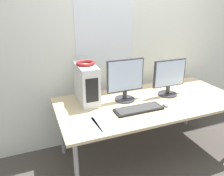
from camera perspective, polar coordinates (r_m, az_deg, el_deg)
wall_back at (r=2.77m, az=3.96°, el=13.59°), size 8.00×0.07×2.70m
desk at (r=2.45m, az=9.65°, el=-4.13°), size 2.00×0.95×0.72m
pc_tower at (r=2.32m, az=-6.72°, el=1.17°), size 0.18×0.42×0.41m
headphones at (r=2.26m, az=-6.97°, el=6.44°), size 0.19×0.19×0.03m
monitor_main at (r=2.33m, az=3.47°, el=2.19°), size 0.41×0.22×0.46m
monitor_right_near at (r=2.55m, az=14.70°, el=2.71°), size 0.40×0.22×0.42m
keyboard at (r=2.20m, az=6.96°, el=-5.48°), size 0.49×0.17×0.02m
mouse at (r=2.33m, az=13.80°, el=-4.25°), size 0.05×0.08×0.04m
cell_phone at (r=2.01m, az=-8.68°, el=-8.64°), size 0.09×0.15×0.01m
paper_sheet_left at (r=1.92m, az=-6.59°, el=-10.13°), size 0.21×0.30×0.00m
paper_sheet_front at (r=2.00m, az=-1.59°, el=-8.70°), size 0.23×0.31×0.00m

